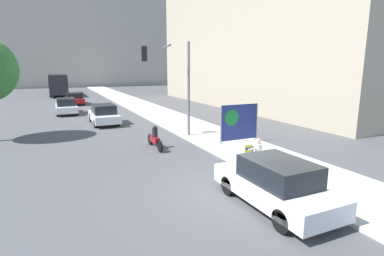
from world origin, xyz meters
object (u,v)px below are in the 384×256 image
Objects in this scene: protest_banner at (239,122)px; parked_car_curbside at (275,184)px; seated_protester at (258,152)px; car_on_road_midblock at (66,106)px; motorcycle_on_road at (155,139)px; car_on_road_nearest at (104,114)px; traffic_light_pole at (172,73)px; city_bus_on_road at (57,83)px; car_on_road_distant at (75,98)px.

protest_banner reaches higher than parked_car_curbside.
car_on_road_midblock is (-6.41, 20.23, -0.07)m from seated_protester.
motorcycle_on_road is (-4.56, 1.07, -0.71)m from protest_banner.
traffic_light_pole is at bearing -65.47° from car_on_road_nearest.
protest_banner is at bearing -58.33° from car_on_road_nearest.
traffic_light_pole is 0.48× the size of city_bus_on_road.
motorcycle_on_road is at bearing -84.01° from car_on_road_distant.
seated_protester is 14.16m from car_on_road_nearest.
car_on_road_nearest is at bearing 96.77° from seated_protester.
parked_car_curbside reaches higher than motorcycle_on_road.
car_on_road_midblock is 1.00× the size of car_on_road_distant.
motorcycle_on_road is at bearing -84.08° from city_bus_on_road.
car_on_road_nearest is 14.19m from car_on_road_distant.
car_on_road_midblock is at bearing 101.76° from parked_car_curbside.
motorcycle_on_road is at bearing 108.41° from seated_protester.
traffic_light_pole is 1.26× the size of car_on_road_midblock.
city_bus_on_road is (-6.56, 41.59, 1.06)m from seated_protester.
city_bus_on_road reaches higher than car_on_road_nearest.
car_on_road_nearest is 0.38× the size of city_bus_on_road.
traffic_light_pole is at bearing 88.64° from seated_protester.
motorcycle_on_road is at bearing 98.40° from parked_car_curbside.
city_bus_on_road is (-5.52, 34.64, -2.02)m from traffic_light_pole.
motorcycle_on_road is (3.78, -36.43, -1.33)m from city_bus_on_road.
parked_car_curbside is 1.89× the size of motorcycle_on_road.
protest_banner is 11.15m from car_on_road_nearest.
parked_car_curbside is 8.15m from motorcycle_on_road.
car_on_road_midblock is at bearing 109.35° from car_on_road_nearest.
traffic_light_pole reaches higher than seated_protester.
protest_banner reaches higher than car_on_road_midblock.
seated_protester is at bearing -79.48° from car_on_road_distant.
motorcycle_on_road is (-1.19, 8.06, -0.22)m from parked_car_curbside.
parked_car_curbside is 23.63m from car_on_road_midblock.
seated_protester reaches higher than motorcycle_on_road.
car_on_road_distant is (-6.93, 23.62, -0.54)m from protest_banner.
motorcycle_on_road is at bearing -76.48° from car_on_road_midblock.
seated_protester is 7.67m from traffic_light_pole.
city_bus_on_road is (-1.41, 13.88, 1.16)m from car_on_road_distant.
car_on_road_midblock reaches higher than car_on_road_distant.
city_bus_on_road is at bearing 96.37° from parked_car_curbside.
car_on_road_distant is 22.68m from motorcycle_on_road.
seated_protester is at bearing -113.50° from protest_banner.
car_on_road_midblock is 1.97× the size of motorcycle_on_road.
motorcycle_on_road is (2.37, -22.56, -0.17)m from car_on_road_distant.
protest_banner is at bearing 64.27° from parked_car_curbside.
protest_banner is 0.43× the size of traffic_light_pole.
car_on_road_nearest is 1.96× the size of motorcycle_on_road.
car_on_road_midblock is 0.39× the size of city_bus_on_road.
seated_protester is 0.27× the size of car_on_road_midblock.
car_on_road_midblock is 7.59m from car_on_road_distant.
parked_car_curbside is at bearing -83.63° from city_bus_on_road.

